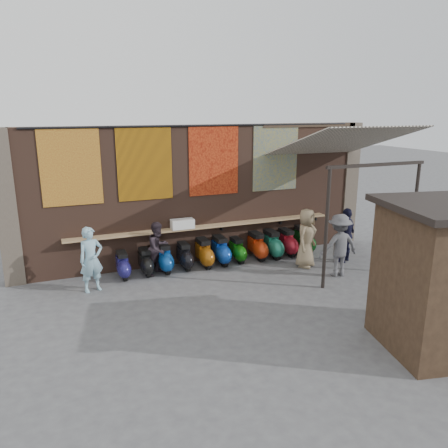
# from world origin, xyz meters

# --- Properties ---
(ground) EXTENTS (70.00, 70.00, 0.00)m
(ground) POSITION_xyz_m (0.00, 0.00, 0.00)
(ground) COLOR #474749
(ground) RESTS_ON ground
(brick_wall) EXTENTS (10.00, 0.40, 4.00)m
(brick_wall) POSITION_xyz_m (0.00, 2.70, 2.00)
(brick_wall) COLOR brown
(brick_wall) RESTS_ON ground
(pier_left) EXTENTS (0.50, 0.50, 4.00)m
(pier_left) POSITION_xyz_m (-5.20, 2.70, 2.00)
(pier_left) COLOR #4C4238
(pier_left) RESTS_ON ground
(pier_right) EXTENTS (0.50, 0.50, 4.00)m
(pier_right) POSITION_xyz_m (5.20, 2.70, 2.00)
(pier_right) COLOR #4C4238
(pier_right) RESTS_ON ground
(eating_counter) EXTENTS (8.00, 0.32, 0.05)m
(eating_counter) POSITION_xyz_m (0.00, 2.33, 1.10)
(eating_counter) COLOR #9E7A51
(eating_counter) RESTS_ON brick_wall
(shelf_box) EXTENTS (0.65, 0.31, 0.27)m
(shelf_box) POSITION_xyz_m (-0.74, 2.30, 1.26)
(shelf_box) COLOR white
(shelf_box) RESTS_ON eating_counter
(tapestry_redgold) EXTENTS (1.50, 0.02, 2.00)m
(tapestry_redgold) POSITION_xyz_m (-3.60, 2.48, 3.00)
(tapestry_redgold) COLOR maroon
(tapestry_redgold) RESTS_ON brick_wall
(tapestry_sun) EXTENTS (1.50, 0.02, 2.00)m
(tapestry_sun) POSITION_xyz_m (-1.70, 2.48, 3.00)
(tapestry_sun) COLOR orange
(tapestry_sun) RESTS_ON brick_wall
(tapestry_orange) EXTENTS (1.50, 0.02, 2.00)m
(tapestry_orange) POSITION_xyz_m (0.30, 2.48, 3.00)
(tapestry_orange) COLOR #B43B16
(tapestry_orange) RESTS_ON brick_wall
(tapestry_multi) EXTENTS (1.50, 0.02, 2.00)m
(tapestry_multi) POSITION_xyz_m (2.30, 2.48, 3.00)
(tapestry_multi) COLOR navy
(tapestry_multi) RESTS_ON brick_wall
(hang_rail) EXTENTS (9.50, 0.06, 0.06)m
(hang_rail) POSITION_xyz_m (0.00, 2.47, 3.98)
(hang_rail) COLOR black
(hang_rail) RESTS_ON brick_wall
(scooter_stool_0) EXTENTS (0.34, 0.75, 0.71)m
(scooter_stool_0) POSITION_xyz_m (-2.53, 1.98, 0.35)
(scooter_stool_0) COLOR navy
(scooter_stool_0) RESTS_ON ground
(scooter_stool_1) EXTENTS (0.34, 0.76, 0.72)m
(scooter_stool_1) POSITION_xyz_m (-1.91, 2.01, 0.36)
(scooter_stool_1) COLOR black
(scooter_stool_1) RESTS_ON ground
(scooter_stool_2) EXTENTS (0.38, 0.83, 0.79)m
(scooter_stool_2) POSITION_xyz_m (-1.37, 2.03, 0.40)
(scooter_stool_2) COLOR navy
(scooter_stool_2) RESTS_ON ground
(scooter_stool_3) EXTENTS (0.35, 0.78, 0.74)m
(scooter_stool_3) POSITION_xyz_m (-0.78, 2.05, 0.37)
(scooter_stool_3) COLOR black
(scooter_stool_3) RESTS_ON ground
(scooter_stool_4) EXTENTS (0.38, 0.85, 0.81)m
(scooter_stool_4) POSITION_xyz_m (-0.20, 2.01, 0.40)
(scooter_stool_4) COLOR #8B490C
(scooter_stool_4) RESTS_ON ground
(scooter_stool_5) EXTENTS (0.39, 0.86, 0.81)m
(scooter_stool_5) POSITION_xyz_m (0.32, 2.02, 0.41)
(scooter_stool_5) COLOR #0E389C
(scooter_stool_5) RESTS_ON ground
(scooter_stool_6) EXTENTS (0.34, 0.76, 0.72)m
(scooter_stool_6) POSITION_xyz_m (0.86, 2.02, 0.36)
(scooter_stool_6) COLOR #115F0D
(scooter_stool_6) RESTS_ON ground
(scooter_stool_7) EXTENTS (0.38, 0.85, 0.81)m
(scooter_stool_7) POSITION_xyz_m (1.51, 2.02, 0.40)
(scooter_stool_7) COLOR #B22C0D
(scooter_stool_7) RESTS_ON ground
(scooter_stool_8) EXTENTS (0.39, 0.88, 0.83)m
(scooter_stool_8) POSITION_xyz_m (2.00, 1.97, 0.42)
(scooter_stool_8) COLOR #1C7057
(scooter_stool_8) RESTS_ON ground
(scooter_stool_9) EXTENTS (0.38, 0.85, 0.81)m
(scooter_stool_9) POSITION_xyz_m (2.55, 2.02, 0.40)
(scooter_stool_9) COLOR maroon
(scooter_stool_9) RESTS_ON ground
(scooter_stool_10) EXTENTS (0.39, 0.87, 0.83)m
(scooter_stool_10) POSITION_xyz_m (3.15, 2.03, 0.42)
(scooter_stool_10) COLOR #105118
(scooter_stool_10) RESTS_ON ground
(diner_left) EXTENTS (0.69, 0.55, 1.65)m
(diner_left) POSITION_xyz_m (-3.37, 1.40, 0.83)
(diner_left) COLOR #8DBACD
(diner_left) RESTS_ON ground
(diner_right) EXTENTS (0.91, 0.87, 1.48)m
(diner_right) POSITION_xyz_m (-1.55, 1.94, 0.74)
(diner_right) COLOR #2D232B
(diner_right) RESTS_ON ground
(shopper_navy) EXTENTS (1.03, 0.82, 1.63)m
(shopper_navy) POSITION_xyz_m (3.86, 0.86, 0.82)
(shopper_navy) COLOR black
(shopper_navy) RESTS_ON ground
(shopper_grey) EXTENTS (1.16, 0.72, 1.73)m
(shopper_grey) POSITION_xyz_m (2.95, -0.02, 0.86)
(shopper_grey) COLOR #57575C
(shopper_grey) RESTS_ON ground
(shopper_tan) EXTENTS (0.99, 0.93, 1.71)m
(shopper_tan) POSITION_xyz_m (2.53, 0.94, 0.85)
(shopper_tan) COLOR #8A7657
(shopper_tan) RESTS_ON ground
(stall_sign) EXTENTS (1.18, 0.29, 0.50)m
(stall_sign) POSITION_xyz_m (2.92, -2.94, 1.96)
(stall_sign) COLOR gold
(stall_sign) RESTS_ON market_stall
(stall_shelf) EXTENTS (2.05, 0.53, 0.06)m
(stall_shelf) POSITION_xyz_m (2.92, -2.94, 0.99)
(stall_shelf) COLOR #473321
(stall_shelf) RESTS_ON market_stall
(awning_canvas) EXTENTS (3.20, 3.28, 0.97)m
(awning_canvas) POSITION_xyz_m (3.50, 0.90, 3.55)
(awning_canvas) COLOR beige
(awning_canvas) RESTS_ON brick_wall
(awning_ledger) EXTENTS (3.30, 0.08, 0.12)m
(awning_ledger) POSITION_xyz_m (3.50, 2.49, 3.95)
(awning_ledger) COLOR #33261C
(awning_ledger) RESTS_ON brick_wall
(awning_header) EXTENTS (3.00, 0.08, 0.08)m
(awning_header) POSITION_xyz_m (3.50, -0.60, 3.08)
(awning_header) COLOR black
(awning_header) RESTS_ON awning_post_left
(awning_post_left) EXTENTS (0.09, 0.09, 3.10)m
(awning_post_left) POSITION_xyz_m (2.10, -0.60, 1.55)
(awning_post_left) COLOR black
(awning_post_left) RESTS_ON ground
(awning_post_right) EXTENTS (0.09, 0.09, 3.10)m
(awning_post_right) POSITION_xyz_m (4.90, -0.60, 1.55)
(awning_post_right) COLOR black
(awning_post_right) RESTS_ON ground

